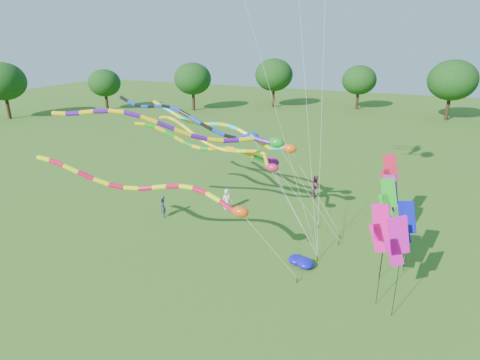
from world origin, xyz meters
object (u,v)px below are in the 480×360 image
at_px(person_b, 163,207).
at_px(person_c, 316,187).
at_px(person_a, 227,199).
at_px(tube_kite_red, 164,191).
at_px(tube_kite_orange, 224,145).
at_px(blue_nylon_heap, 304,258).

xyz_separation_m(person_b, person_c, (9.09, 7.96, 0.11)).
relative_size(person_a, person_b, 0.97).
bearing_deg(person_c, tube_kite_red, 148.17).
relative_size(person_a, person_c, 0.85).
relative_size(tube_kite_red, person_a, 8.99).
height_order(person_b, person_c, person_c).
distance_m(tube_kite_orange, person_b, 6.53).
distance_m(tube_kite_red, blue_nylon_heap, 8.81).
xyz_separation_m(tube_kite_orange, person_b, (-4.41, -1.04, -4.70)).
bearing_deg(tube_kite_orange, person_a, 132.18).
xyz_separation_m(tube_kite_red, blue_nylon_heap, (7.10, 3.17, -4.15)).
xyz_separation_m(person_a, person_c, (5.51, 4.86, 0.14)).
height_order(blue_nylon_heap, person_b, person_b).
distance_m(tube_kite_orange, blue_nylon_heap, 8.77).
bearing_deg(person_a, blue_nylon_heap, -78.98).
bearing_deg(blue_nylon_heap, person_b, 170.27).
xyz_separation_m(tube_kite_red, person_b, (-3.70, 5.03, -3.59)).
height_order(tube_kite_red, person_c, tube_kite_red).
relative_size(tube_kite_red, person_c, 7.67).
distance_m(tube_kite_red, person_b, 7.20).
bearing_deg(blue_nylon_heap, person_a, 145.59).
relative_size(tube_kite_orange, person_a, 8.40).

